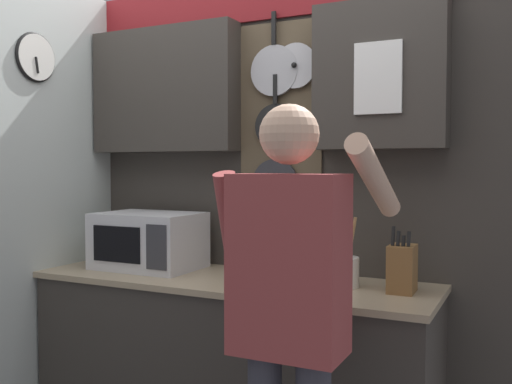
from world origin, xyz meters
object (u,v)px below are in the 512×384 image
object	(u,v)px
microwave	(149,240)
knife_block	(402,268)
person	(290,302)
utensil_crock	(345,269)

from	to	relation	value
microwave	knife_block	size ratio (longest dim) A/B	1.86
microwave	person	distance (m)	1.31
microwave	utensil_crock	xyz separation A→B (m)	(1.09, 0.00, -0.07)
person	utensil_crock	bearing A→B (deg)	91.59
knife_block	person	distance (m)	0.73
microwave	person	world-z (taller)	person
knife_block	utensil_crock	world-z (taller)	utensil_crock
microwave	utensil_crock	size ratio (longest dim) A/B	1.62
microwave	person	xyz separation A→B (m)	(1.11, -0.69, -0.07)
knife_block	person	world-z (taller)	person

